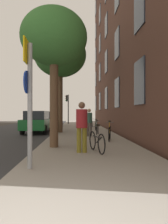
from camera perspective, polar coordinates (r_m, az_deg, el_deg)
ground_plane at (r=17.46m, az=-12.09°, el=-5.15°), size 41.80×41.80×0.00m
road_asphalt at (r=17.93m, az=-18.74°, el=-5.00°), size 7.00×38.00×0.01m
sidewalk at (r=17.22m, az=-0.48°, el=-5.03°), size 4.20×38.00×0.12m
building_facade at (r=19.33m, az=8.35°, el=28.47°), size 0.56×27.00×21.53m
sign_post at (r=5.26m, az=-15.09°, el=5.06°), size 0.16×0.60×3.18m
traffic_light at (r=26.00m, az=-4.63°, el=2.27°), size 0.43×0.24×3.68m
tree_near at (r=8.81m, az=-8.34°, el=19.48°), size 2.67×2.67×5.55m
tree_far at (r=15.20m, az=-6.63°, el=15.34°), size 3.70×3.70×7.07m
bicycle_0 at (r=7.25m, az=3.57°, el=-8.08°), size 0.52×1.60×0.98m
bicycle_1 at (r=10.33m, az=7.13°, el=-5.71°), size 0.52×1.68×0.99m
bicycle_2 at (r=13.25m, az=3.55°, el=-4.65°), size 0.42×1.58×0.91m
bicycle_3 at (r=16.25m, az=3.37°, el=-3.86°), size 0.45×1.64×0.90m
bicycle_4 at (r=19.22m, az=2.10°, el=-3.30°), size 0.48×1.60×0.90m
pedestrian_0 at (r=7.08m, az=-0.63°, el=-3.24°), size 0.52×0.52×1.75m
pedestrian_1 at (r=12.04m, az=1.43°, el=-2.38°), size 0.50×0.50×1.62m
pedestrian_2 at (r=18.60m, az=-1.09°, el=-1.51°), size 0.38×0.38×1.69m
car_0 at (r=15.73m, az=-12.83°, el=-2.62°), size 1.78×4.37×1.62m
car_1 at (r=22.01m, az=-10.13°, el=-1.95°), size 2.00×4.06×1.62m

